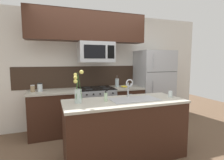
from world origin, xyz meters
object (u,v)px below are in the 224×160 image
at_px(banana_bunch, 125,86).
at_px(stove_range, 96,108).
at_px(french_press, 117,83).
at_px(dish_soap_bottle, 106,97).
at_px(refrigerator, 153,87).
at_px(storage_jar_medium, 40,87).
at_px(microwave, 96,52).
at_px(flower_vase, 78,93).
at_px(storage_jar_tall, 33,89).
at_px(spare_glass, 170,94).
at_px(sink_faucet, 129,85).

bearing_deg(banana_bunch, stove_range, 174.74).
relative_size(french_press, dish_soap_bottle, 1.62).
relative_size(refrigerator, storage_jar_medium, 10.41).
xyz_separation_m(storage_jar_medium, banana_bunch, (1.79, -0.08, -0.06)).
height_order(refrigerator, dish_soap_bottle, refrigerator).
bearing_deg(microwave, flower_vase, -116.11).
bearing_deg(storage_jar_tall, storage_jar_medium, 3.14).
relative_size(storage_jar_tall, spare_glass, 1.33).
distance_m(banana_bunch, spare_glass, 1.26).
height_order(stove_range, dish_soap_bottle, dish_soap_bottle).
xyz_separation_m(french_press, sink_faucet, (-0.21, -1.11, 0.10)).
relative_size(banana_bunch, dish_soap_bottle, 1.15).
height_order(storage_jar_tall, banana_bunch, storage_jar_tall).
bearing_deg(sink_faucet, storage_jar_medium, 143.59).
xyz_separation_m(storage_jar_medium, sink_faucet, (1.45, -1.07, 0.11)).
distance_m(storage_jar_medium, spare_glass, 2.47).
bearing_deg(stove_range, refrigerator, 0.78).
bearing_deg(french_press, sink_faucet, -100.67).
bearing_deg(dish_soap_bottle, storage_jar_tall, 132.49).
xyz_separation_m(storage_jar_tall, flower_vase, (0.70, -1.19, 0.08)).
bearing_deg(spare_glass, banana_bunch, 103.99).
distance_m(dish_soap_bottle, spare_glass, 1.12).
relative_size(refrigerator, dish_soap_bottle, 10.65).
bearing_deg(microwave, banana_bunch, -3.42).
relative_size(stove_range, microwave, 1.25).
distance_m(refrigerator, banana_bunch, 0.82).
bearing_deg(stove_range, banana_bunch, -5.26).
bearing_deg(stove_range, storage_jar_tall, 179.63).
distance_m(refrigerator, sink_faucet, 1.59).
bearing_deg(flower_vase, microwave, 63.89).
xyz_separation_m(banana_bunch, spare_glass, (0.31, -1.23, 0.03)).
distance_m(stove_range, storage_jar_medium, 1.26).
xyz_separation_m(french_press, flower_vase, (-1.08, -1.24, 0.05)).
bearing_deg(stove_range, flower_vase, -115.71).
distance_m(storage_jar_medium, flower_vase, 1.33).
xyz_separation_m(storage_jar_tall, spare_glass, (2.23, -1.29, -0.02)).
distance_m(sink_faucet, flower_vase, 0.89).
bearing_deg(storage_jar_tall, sink_faucet, -33.90).
height_order(stove_range, storage_jar_tall, storage_jar_tall).
bearing_deg(banana_bunch, sink_faucet, -109.32).
relative_size(french_press, flower_vase, 0.55).
bearing_deg(banana_bunch, french_press, 139.04).
relative_size(storage_jar_medium, french_press, 0.63).
bearing_deg(storage_jar_tall, refrigerator, 0.25).
bearing_deg(storage_jar_medium, spare_glass, -31.80).
bearing_deg(refrigerator, french_press, 177.58).
bearing_deg(storage_jar_medium, french_press, 1.55).
bearing_deg(flower_vase, storage_jar_medium, 115.50).
height_order(french_press, sink_faucet, sink_faucet).
xyz_separation_m(stove_range, spare_glass, (0.96, -1.29, 0.50)).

